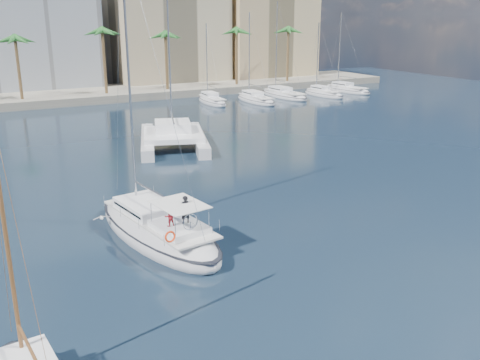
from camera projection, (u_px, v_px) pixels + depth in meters
ground at (253, 237)px, 32.44m from camera, size 160.00×160.00×0.00m
quay at (58, 97)px, 83.34m from camera, size 120.00×14.00×1.20m
building_beige at (166, 31)px, 98.18m from camera, size 20.00×14.00×20.00m
building_tan_right at (265, 35)px, 105.97m from camera, size 18.00×12.00×18.00m
palm_centre at (56, 33)px, 77.11m from camera, size 3.60×3.60×12.30m
palm_right at (259, 30)px, 92.71m from camera, size 3.60×3.60×12.30m
main_sloop at (157, 230)px, 32.14m from camera, size 5.77×13.01×18.65m
catamaran at (173, 135)px, 54.58m from camera, size 10.28×14.24×18.62m
seagull at (102, 218)px, 32.98m from camera, size 1.07×0.46×0.20m
moored_yacht_a at (212, 103)px, 80.97m from camera, size 3.37×9.52×11.90m
moored_yacht_b at (256, 102)px, 82.28m from camera, size 3.32×10.83×13.72m
moored_yacht_c at (284, 97)px, 86.93m from camera, size 3.98×12.33×15.54m
moored_yacht_d at (324, 96)px, 88.24m from camera, size 3.52×9.55×11.90m
moored_yacht_e at (347, 92)px, 92.90m from camera, size 4.61×11.11×13.72m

